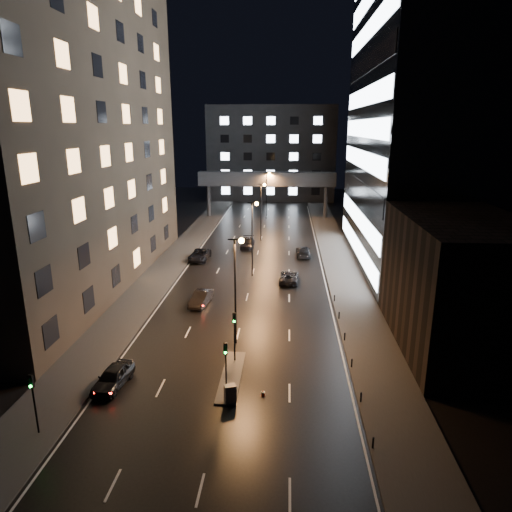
# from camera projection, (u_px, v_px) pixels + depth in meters

# --- Properties ---
(ground) EXTENTS (160.00, 160.00, 0.00)m
(ground) POSITION_uv_depth(u_px,v_px,m) (258.00, 252.00, 73.43)
(ground) COLOR black
(ground) RESTS_ON ground
(sidewalk_left) EXTENTS (5.00, 110.00, 0.15)m
(sidewalk_left) POSITION_uv_depth(u_px,v_px,m) (174.00, 259.00, 69.44)
(sidewalk_left) COLOR #383533
(sidewalk_left) RESTS_ON ground
(sidewalk_right) EXTENTS (5.00, 110.00, 0.15)m
(sidewalk_right) POSITION_uv_depth(u_px,v_px,m) (340.00, 262.00, 67.79)
(sidewalk_right) COLOR #383533
(sidewalk_right) RESTS_ON ground
(building_left) EXTENTS (15.00, 48.00, 40.00)m
(building_left) POSITION_uv_depth(u_px,v_px,m) (61.00, 123.00, 54.09)
(building_left) COLOR #2D2319
(building_left) RESTS_ON ground
(building_right_low) EXTENTS (10.00, 18.00, 12.00)m
(building_right_low) POSITION_uv_depth(u_px,v_px,m) (459.00, 284.00, 40.72)
(building_right_low) COLOR black
(building_right_low) RESTS_ON ground
(building_right_glass) EXTENTS (20.00, 36.00, 45.00)m
(building_right_glass) POSITION_uv_depth(u_px,v_px,m) (440.00, 104.00, 61.79)
(building_right_glass) COLOR black
(building_right_glass) RESTS_ON ground
(building_far) EXTENTS (34.00, 14.00, 25.00)m
(building_far) POSITION_uv_depth(u_px,v_px,m) (272.00, 153.00, 125.67)
(building_far) COLOR #333335
(building_far) RESTS_ON ground
(skybridge) EXTENTS (30.00, 3.00, 10.00)m
(skybridge) POSITION_uv_depth(u_px,v_px,m) (267.00, 180.00, 99.94)
(skybridge) COLOR #333335
(skybridge) RESTS_ON ground
(median_island) EXTENTS (1.60, 8.00, 0.15)m
(median_island) POSITION_uv_depth(u_px,v_px,m) (231.00, 376.00, 36.93)
(median_island) COLOR #383533
(median_island) RESTS_ON ground
(traffic_signal_near) EXTENTS (0.28, 0.34, 4.40)m
(traffic_signal_near) POSITION_uv_depth(u_px,v_px,m) (234.00, 329.00, 38.50)
(traffic_signal_near) COLOR black
(traffic_signal_near) RESTS_ON median_island
(traffic_signal_far) EXTENTS (0.28, 0.34, 4.40)m
(traffic_signal_far) POSITION_uv_depth(u_px,v_px,m) (226.00, 361.00, 33.22)
(traffic_signal_far) COLOR black
(traffic_signal_far) RESTS_ON median_island
(traffic_signal_corner) EXTENTS (0.28, 0.34, 4.40)m
(traffic_signal_corner) POSITION_uv_depth(u_px,v_px,m) (33.00, 395.00, 29.24)
(traffic_signal_corner) COLOR black
(traffic_signal_corner) RESTS_ON ground
(bollard_row) EXTENTS (0.12, 25.12, 0.90)m
(bollard_row) POSITION_uv_depth(u_px,v_px,m) (348.00, 350.00, 40.49)
(bollard_row) COLOR black
(bollard_row) RESTS_ON ground
(streetlight_near) EXTENTS (1.45, 0.50, 10.15)m
(streetlight_near) POSITION_uv_depth(u_px,v_px,m) (237.00, 277.00, 40.94)
(streetlight_near) COLOR black
(streetlight_near) RESTS_ON ground
(streetlight_mid_a) EXTENTS (1.45, 0.50, 10.15)m
(streetlight_mid_a) POSITION_uv_depth(u_px,v_px,m) (253.00, 229.00, 60.13)
(streetlight_mid_a) COLOR black
(streetlight_mid_a) RESTS_ON ground
(streetlight_mid_b) EXTENTS (1.45, 0.50, 10.15)m
(streetlight_mid_b) POSITION_uv_depth(u_px,v_px,m) (262.00, 204.00, 79.32)
(streetlight_mid_b) COLOR black
(streetlight_mid_b) RESTS_ON ground
(streetlight_far) EXTENTS (1.45, 0.50, 10.15)m
(streetlight_far) POSITION_uv_depth(u_px,v_px,m) (267.00, 189.00, 98.51)
(streetlight_far) COLOR black
(streetlight_far) RESTS_ON ground
(car_away_a) EXTENTS (2.43, 4.86, 1.59)m
(car_away_a) POSITION_uv_depth(u_px,v_px,m) (113.00, 377.00, 35.42)
(car_away_a) COLOR black
(car_away_a) RESTS_ON ground
(car_away_b) EXTENTS (2.25, 4.88, 1.55)m
(car_away_b) POSITION_uv_depth(u_px,v_px,m) (201.00, 298.00, 51.75)
(car_away_b) COLOR black
(car_away_b) RESTS_ON ground
(car_away_c) EXTENTS (2.92, 5.84, 1.59)m
(car_away_c) POSITION_uv_depth(u_px,v_px,m) (200.00, 255.00, 69.07)
(car_away_c) COLOR black
(car_away_c) RESTS_ON ground
(car_away_d) EXTENTS (2.27, 5.41, 1.56)m
(car_away_d) POSITION_uv_depth(u_px,v_px,m) (248.00, 243.00, 76.25)
(car_away_d) COLOR black
(car_away_d) RESTS_ON ground
(car_toward_a) EXTENTS (2.61, 5.20, 1.41)m
(car_toward_a) POSITION_uv_depth(u_px,v_px,m) (289.00, 277.00, 59.28)
(car_toward_a) COLOR black
(car_toward_a) RESTS_ON ground
(car_toward_b) EXTENTS (2.27, 5.40, 1.56)m
(car_toward_b) POSITION_uv_depth(u_px,v_px,m) (303.00, 251.00, 71.09)
(car_toward_b) COLOR black
(car_toward_b) RESTS_ON ground
(utility_cabinet) EXTENTS (0.97, 0.81, 1.37)m
(utility_cabinet) POSITION_uv_depth(u_px,v_px,m) (230.00, 394.00, 33.15)
(utility_cabinet) COLOR #4F4F52
(utility_cabinet) RESTS_ON median_island
(cone_a) EXTENTS (0.43, 0.43, 0.50)m
(cone_a) POSITION_uv_depth(u_px,v_px,m) (263.00, 393.00, 34.29)
(cone_a) COLOR red
(cone_a) RESTS_ON ground
(cone_b) EXTENTS (0.37, 0.37, 0.54)m
(cone_b) POSITION_uv_depth(u_px,v_px,m) (232.00, 393.00, 34.24)
(cone_b) COLOR orange
(cone_b) RESTS_ON ground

